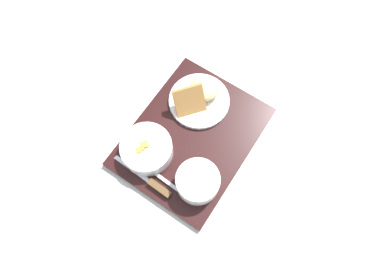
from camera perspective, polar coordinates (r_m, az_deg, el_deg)
The scene contains 7 objects.
ground_plane at distance 0.99m, azimuth 0.00°, elevation -0.99°, with size 4.00×4.00×0.00m, color silver.
serving_tray at distance 0.98m, azimuth 0.00°, elevation -0.82°, with size 0.42×0.33×0.02m.
bowl_salad at distance 0.94m, azimuth -7.55°, elevation -2.79°, with size 0.14×0.14×0.06m.
bowl_soup at distance 0.90m, azimuth 0.96°, elevation -8.22°, with size 0.12×0.12×0.06m.
plate_main at distance 1.00m, azimuth 1.37°, elevation 6.06°, with size 0.18×0.18×0.08m.
knife at distance 0.93m, azimuth -6.19°, elevation -8.80°, with size 0.02×0.19×0.02m.
spoon at distance 0.94m, azimuth -6.27°, elevation -6.79°, with size 0.03×0.16×0.01m.
Camera 1 is at (-0.28, -0.20, 0.93)m, focal length 32.00 mm.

